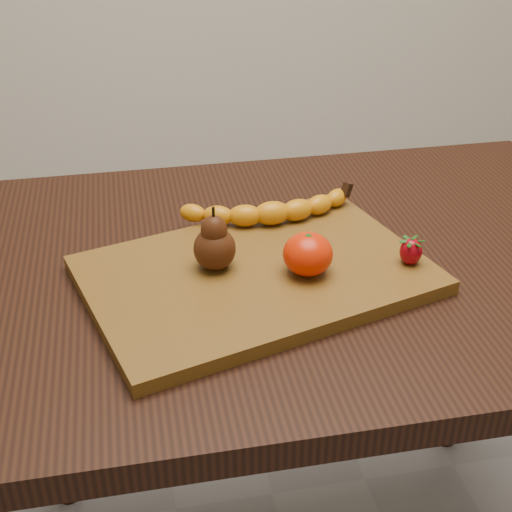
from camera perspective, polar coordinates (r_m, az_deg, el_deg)
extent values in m
cube|color=black|center=(1.05, 4.33, -0.87)|extent=(1.00, 0.70, 0.04)
cylinder|color=black|center=(1.50, -16.51, -8.95)|extent=(0.05, 0.05, 0.72)
cylinder|color=black|center=(1.64, 16.51, -5.04)|extent=(0.05, 0.05, 0.72)
cube|color=brown|center=(0.97, 0.00, -1.52)|extent=(0.51, 0.41, 0.02)
ellipsoid|color=red|center=(0.94, 4.17, 0.16)|extent=(0.07, 0.07, 0.06)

